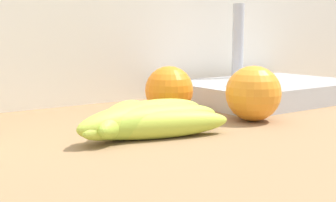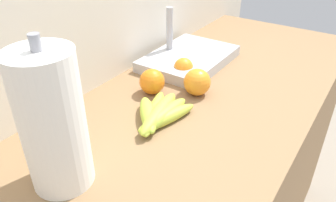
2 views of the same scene
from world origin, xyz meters
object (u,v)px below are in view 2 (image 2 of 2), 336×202
at_px(orange_back_left, 184,67).
at_px(orange_far_right, 197,82).
at_px(banana_bunch, 159,114).
at_px(orange_right, 152,82).
at_px(paper_towel_roll, 53,122).
at_px(sink_basin, 189,58).

relative_size(orange_back_left, orange_far_right, 0.79).
distance_m(banana_bunch, orange_right, 0.15).
distance_m(orange_far_right, paper_towel_roll, 0.48).
bearing_deg(orange_right, orange_back_left, -7.83).
bearing_deg(banana_bunch, orange_far_right, -4.49).
bearing_deg(orange_far_right, orange_right, 120.64).
distance_m(orange_back_left, sink_basin, 0.11).
bearing_deg(paper_towel_roll, orange_far_right, -6.48).
distance_m(orange_back_left, paper_towel_roll, 0.56).
bearing_deg(sink_basin, paper_towel_roll, -172.67).
relative_size(orange_far_right, sink_basin, 0.24).
bearing_deg(sink_basin, orange_right, -175.37).
relative_size(orange_back_left, sink_basin, 0.19).
bearing_deg(orange_back_left, orange_right, 172.17).
bearing_deg(orange_back_left, sink_basin, 21.88).
bearing_deg(paper_towel_roll, banana_bunch, -7.71).
bearing_deg(orange_back_left, banana_bunch, -162.40).
distance_m(orange_right, orange_back_left, 0.15).
relative_size(orange_right, paper_towel_roll, 0.24).
height_order(banana_bunch, orange_back_left, orange_back_left).
xyz_separation_m(orange_right, sink_basin, (0.25, 0.02, -0.02)).
height_order(paper_towel_roll, sink_basin, paper_towel_roll).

